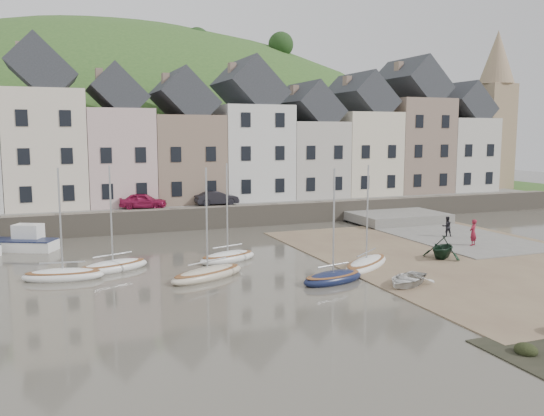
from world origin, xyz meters
name	(u,v)px	position (x,y,z in m)	size (l,w,h in m)	color
ground	(310,273)	(0.00, 0.00, 0.00)	(160.00, 160.00, 0.00)	#494539
quay_land	(186,199)	(0.00, 32.00, 0.75)	(90.00, 30.00, 1.50)	#2F5120
quay_street	(214,204)	(0.00, 20.50, 1.55)	(70.00, 7.00, 0.10)	slate
seawall	(225,217)	(0.00, 17.00, 0.90)	(70.00, 1.20, 1.80)	slate
beach	(466,257)	(11.00, 0.00, 0.03)	(18.00, 26.00, 0.06)	brown
slipway	(439,233)	(15.00, 8.00, 0.06)	(8.00, 18.00, 0.12)	slate
hillside	(117,301)	(-5.00, 60.00, -17.99)	(134.40, 84.00, 84.00)	#2F5120
townhouse_terrace	(221,139)	(1.76, 24.00, 7.32)	(61.05, 8.00, 13.93)	silver
church_spire	(495,106)	(34.55, 24.00, 11.06)	(4.00, 4.00, 18.00)	#997F60
sailboat_0	(63,275)	(-13.20, 3.48, 0.26)	(4.51, 2.21, 6.32)	white
sailboat_1	(113,266)	(-10.45, 4.57, 0.26)	(4.63, 2.97, 6.32)	white
sailboat_2	(208,274)	(-5.78, 0.89, 0.26)	(5.06, 3.48, 6.32)	beige
sailboat_3	(228,257)	(-3.52, 4.58, 0.27)	(4.28, 2.72, 6.32)	white
sailboat_4	(366,264)	(3.59, -0.18, 0.26)	(5.01, 4.32, 6.32)	white
sailboat_5	(333,277)	(0.26, -2.37, 0.27)	(4.09, 2.36, 6.32)	#121A3A
motorboat_2	(20,241)	(-15.76, 13.00, 0.58)	(5.43, 3.87, 1.70)	white
rowboat_white	(407,279)	(3.50, -4.46, 0.38)	(2.21, 3.10, 0.64)	silver
rowboat_green	(442,247)	(9.31, 0.18, 0.78)	(2.36, 2.73, 1.44)	black
person_red	(473,232)	(13.76, 2.61, 1.04)	(0.67, 0.44, 1.84)	maroon
person_dark	(447,226)	(14.33, 6.16, 0.88)	(0.74, 0.58, 1.53)	black
car_left	(143,201)	(-6.43, 19.50, 2.26)	(1.56, 3.87, 1.32)	#9F1744
car_right	(217,198)	(-0.01, 19.50, 2.23)	(1.33, 3.82, 1.26)	black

